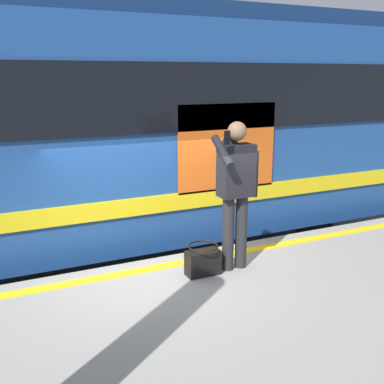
% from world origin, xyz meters
% --- Properties ---
extents(ground_plane, '(23.42, 23.42, 0.00)m').
position_xyz_m(ground_plane, '(0.00, 0.00, 0.00)').
color(ground_plane, '#3D3D3F').
extents(platform, '(12.44, 3.63, 1.08)m').
position_xyz_m(platform, '(0.00, 1.82, 0.54)').
color(platform, gray).
rests_on(platform, ground).
extents(safety_line, '(12.19, 0.16, 0.01)m').
position_xyz_m(safety_line, '(0.00, 0.30, 1.08)').
color(safety_line, yellow).
rests_on(safety_line, platform).
extents(track_rail_near, '(16.17, 0.08, 0.16)m').
position_xyz_m(track_rail_near, '(0.00, -1.09, 0.08)').
color(track_rail_near, slate).
rests_on(track_rail_near, ground).
extents(track_rail_far, '(16.17, 0.08, 0.16)m').
position_xyz_m(track_rail_far, '(0.00, -2.52, 0.08)').
color(track_rail_far, slate).
rests_on(track_rail_far, ground).
extents(train_carriage, '(12.78, 2.74, 4.17)m').
position_xyz_m(train_carriage, '(0.96, -1.80, 2.62)').
color(train_carriage, '#1E478C').
rests_on(train_carriage, ground).
extents(passenger, '(0.57, 0.55, 1.77)m').
position_xyz_m(passenger, '(-0.75, 0.69, 2.13)').
color(passenger, '#262628').
rests_on(passenger, platform).
extents(handbag, '(0.40, 0.36, 0.36)m').
position_xyz_m(handbag, '(-0.32, 0.71, 1.24)').
color(handbag, black).
rests_on(handbag, platform).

